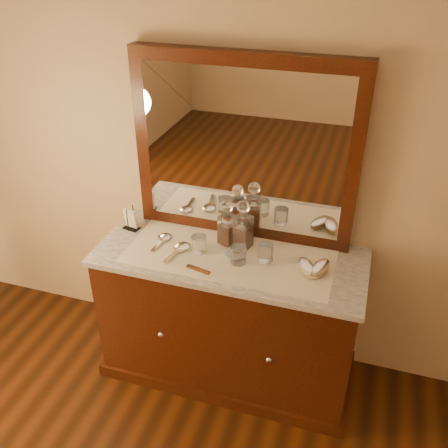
{
  "coord_description": "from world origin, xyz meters",
  "views": [
    {
      "loc": [
        0.63,
        -0.12,
        2.35
      ],
      "look_at": [
        0.0,
        1.85,
        1.1
      ],
      "focal_mm": 39.78,
      "sensor_mm": 36.0,
      "label": 1
    }
  ],
  "objects": [
    {
      "name": "decanter_right",
      "position": [
        0.04,
        2.05,
        0.96
      ],
      "size": [
        0.11,
        0.11,
        0.28
      ],
      "color": "#8E3714",
      "rests_on": "lace_runner"
    },
    {
      "name": "brush_far",
      "position": [
        0.48,
        1.94,
        0.88
      ],
      "size": [
        0.11,
        0.18,
        0.05
      ],
      "color": "tan",
      "rests_on": "lace_runner"
    },
    {
      "name": "pin_dish",
      "position": [
        0.02,
        1.94,
        0.86
      ],
      "size": [
        0.1,
        0.1,
        0.01
      ],
      "primitive_type": "cylinder",
      "rotation": [
        0.0,
        0.0,
        0.38
      ],
      "color": "white",
      "rests_on": "lace_runner"
    },
    {
      "name": "marble_top",
      "position": [
        0.0,
        1.96,
        0.83
      ],
      "size": [
        1.44,
        0.59,
        0.03
      ],
      "primitive_type": "cube",
      "color": "white",
      "rests_on": "dresser_cabinet"
    },
    {
      "name": "lace_runner",
      "position": [
        0.0,
        1.94,
        0.85
      ],
      "size": [
        1.1,
        0.45,
        0.0
      ],
      "primitive_type": "cube",
      "color": "silver",
      "rests_on": "marble_top"
    },
    {
      "name": "dresser_plinth",
      "position": [
        0.0,
        1.96,
        0.04
      ],
      "size": [
        1.46,
        0.59,
        0.08
      ],
      "primitive_type": "cube",
      "color": "black",
      "rests_on": "floor"
    },
    {
      "name": "mirror_glass",
      "position": [
        0.0,
        2.17,
        1.35
      ],
      "size": [
        1.06,
        0.01,
        0.86
      ],
      "primitive_type": "cube",
      "color": "white",
      "rests_on": "marble_top"
    },
    {
      "name": "hand_mirror_inner",
      "position": [
        -0.27,
        1.91,
        0.86
      ],
      "size": [
        0.1,
        0.22,
        0.02
      ],
      "color": "silver",
      "rests_on": "lace_runner"
    },
    {
      "name": "knob_right",
      "position": [
        0.3,
        1.67,
        0.45
      ],
      "size": [
        0.04,
        0.04,
        0.04
      ],
      "primitive_type": "sphere",
      "color": "silver",
      "rests_on": "dresser_cabinet"
    },
    {
      "name": "hand_mirror_outer",
      "position": [
        -0.39,
        1.97,
        0.86
      ],
      "size": [
        0.08,
        0.2,
        0.02
      ],
      "color": "silver",
      "rests_on": "lace_runner"
    },
    {
      "name": "brush_near",
      "position": [
        0.41,
        1.93,
        0.88
      ],
      "size": [
        0.13,
        0.18,
        0.04
      ],
      "color": "tan",
      "rests_on": "lace_runner"
    },
    {
      "name": "dresser_cabinet",
      "position": [
        0.0,
        1.96,
        0.41
      ],
      "size": [
        1.4,
        0.55,
        0.82
      ],
      "primitive_type": "cube",
      "color": "black",
      "rests_on": "floor"
    },
    {
      "name": "napkin_rack",
      "position": [
        -0.62,
        2.04,
        0.91
      ],
      "size": [
        0.1,
        0.07,
        0.14
      ],
      "color": "black",
      "rests_on": "marble_top"
    },
    {
      "name": "comb",
      "position": [
        -0.11,
        1.77,
        0.86
      ],
      "size": [
        0.14,
        0.05,
        0.01
      ],
      "primitive_type": "cube",
      "rotation": [
        0.0,
        0.0,
        -0.21
      ],
      "color": "brown",
      "rests_on": "lace_runner"
    },
    {
      "name": "tumblers",
      "position": [
        0.03,
        1.93,
        0.9
      ],
      "size": [
        0.44,
        0.15,
        0.09
      ],
      "color": "white",
      "rests_on": "lace_runner"
    },
    {
      "name": "decanter_left",
      "position": [
        -0.05,
        2.06,
        0.95
      ],
      "size": [
        0.1,
        0.1,
        0.26
      ],
      "color": "#8E3714",
      "rests_on": "lace_runner"
    },
    {
      "name": "mirror_frame",
      "position": [
        0.0,
        2.2,
        1.35
      ],
      "size": [
        1.2,
        0.08,
        1.0
      ],
      "primitive_type": "cube",
      "color": "black",
      "rests_on": "marble_top"
    },
    {
      "name": "knob_left",
      "position": [
        -0.3,
        1.67,
        0.45
      ],
      "size": [
        0.04,
        0.04,
        0.04
      ],
      "primitive_type": "sphere",
      "color": "silver",
      "rests_on": "dresser_cabinet"
    }
  ]
}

